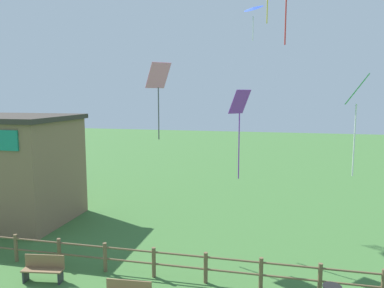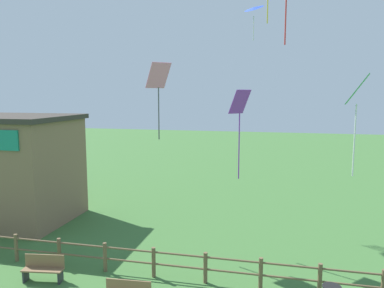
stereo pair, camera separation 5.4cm
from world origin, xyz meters
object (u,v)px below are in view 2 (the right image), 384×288
Objects in this scene: kite_blue_delta at (254,8)px; kite_green_diamond at (357,101)px; park_bench_by_building at (44,268)px; kite_purple_streamer at (240,115)px; kite_pink_diamond at (158,83)px.

kite_green_diamond is (4.16, -8.58, -5.09)m from kite_blue_delta.
park_bench_by_building is 12.30m from kite_green_diamond.
park_bench_by_building is 17.09m from kite_blue_delta.
kite_blue_delta is at bearing 61.58° from park_bench_by_building.
kite_pink_diamond is at bearing -176.54° from kite_purple_streamer.
kite_blue_delta reaches higher than kite_pink_diamond.
park_bench_by_building is 0.45× the size of kite_pink_diamond.
park_bench_by_building is at bearing -143.80° from kite_purple_streamer.
kite_green_diamond is 4.50m from kite_purple_streamer.
kite_blue_delta is at bearing 64.60° from kite_pink_diamond.
kite_pink_diamond reaches higher than kite_green_diamond.
park_bench_by_building is 0.41× the size of kite_green_diamond.
kite_purple_streamer reaches higher than park_bench_by_building.
kite_green_diamond is at bearing -20.69° from kite_purple_streamer.
kite_purple_streamer is (3.42, 0.21, -1.29)m from kite_pink_diamond.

